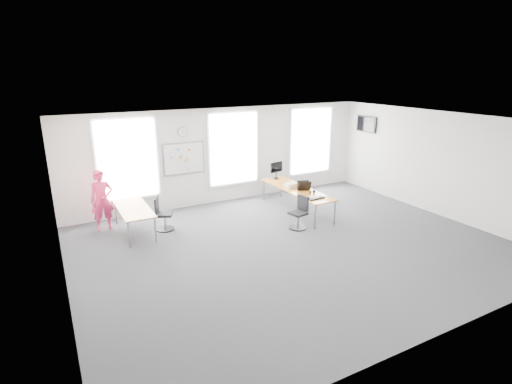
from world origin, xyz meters
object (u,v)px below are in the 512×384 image
chair_left (162,216)px  monitor (276,169)px  person (102,200)px  keyboard (316,198)px  chair_right (299,214)px  headphones (312,192)px  desk_left (134,210)px  desk_right (297,190)px

chair_left → monitor: (3.99, 0.78, 0.65)m
person → monitor: 5.36m
keyboard → monitor: (0.12, 2.33, 0.32)m
chair_right → keyboard: 0.69m
headphones → desk_left: bearing=152.8°
keyboard → headphones: headphones is taller
person → keyboard: (5.24, -2.34, -0.09)m
desk_right → person: 5.47m
desk_left → headphones: size_ratio=10.96×
desk_right → monitor: bearing=87.9°
desk_right → person: bearing=166.6°
chair_right → headphones: (0.79, 0.55, 0.37)m
keyboard → monitor: size_ratio=0.89×
headphones → monitor: monitor is taller
desk_left → chair_right: size_ratio=2.13×
person → headphones: person is taller
desk_right → person: size_ratio=1.80×
desk_right → headphones: 0.62m
keyboard → desk_left: bearing=157.7°
desk_right → keyboard: 1.08m
chair_right → monitor: bearing=151.7°
person → headphones: 5.75m
desk_right → chair_right: chair_right is taller
chair_left → keyboard: 4.19m
keyboard → headphones: bearing=65.7°
desk_right → person: (-5.31, 1.27, 0.15)m
chair_right → chair_left: chair_left is taller
person → keyboard: bearing=-22.9°
keyboard → headphones: 0.51m
monitor → chair_right: bearing=-119.1°
desk_right → headphones: bearing=-78.5°
desk_left → person: size_ratio=1.16×
desk_left → keyboard: bearing=-20.3°
desk_right → keyboard: size_ratio=5.94×
person → keyboard: 5.74m
chair_left → chair_right: bearing=-91.5°
desk_right → chair_right: (-0.67, -1.15, -0.28)m
desk_left → monitor: bearing=7.7°
desk_left → desk_right: bearing=-7.6°
chair_right → chair_left: (-3.28, 1.62, 0.01)m
chair_right → person: 5.25m
keyboard → person: bearing=153.9°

